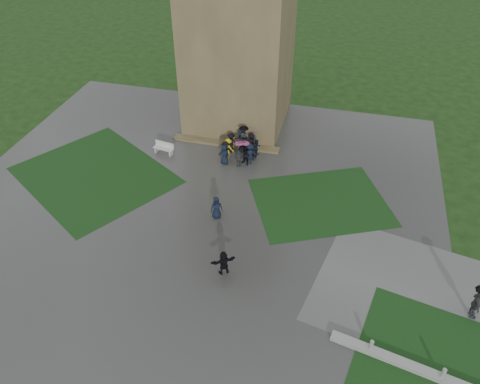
% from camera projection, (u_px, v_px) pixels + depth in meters
% --- Properties ---
extents(ground, '(120.00, 120.00, 0.00)m').
position_uv_depth(ground, '(182.00, 229.00, 30.77)').
color(ground, black).
extents(plaza, '(34.00, 34.00, 0.02)m').
position_uv_depth(plaza, '(192.00, 210.00, 32.29)').
color(plaza, '#343432').
rests_on(plaza, ground).
extents(lawn_inset_left, '(14.10, 13.46, 0.01)m').
position_uv_depth(lawn_inset_left, '(95.00, 175.00, 35.45)').
color(lawn_inset_left, black).
rests_on(lawn_inset_left, plaza).
extents(lawn_inset_right, '(11.12, 10.15, 0.01)m').
position_uv_depth(lawn_inset_right, '(320.00, 202.00, 32.92)').
color(lawn_inset_right, black).
rests_on(lawn_inset_right, plaza).
extents(tower, '(8.00, 8.00, 18.00)m').
position_uv_depth(tower, '(239.00, 18.00, 36.63)').
color(tower, brown).
rests_on(tower, ground).
extents(tower_plinth, '(9.00, 0.80, 0.22)m').
position_uv_depth(tower_plinth, '(226.00, 144.00, 38.77)').
color(tower_plinth, brown).
rests_on(tower_plinth, plaza).
extents(bench, '(1.75, 0.81, 0.97)m').
position_uv_depth(bench, '(164.00, 148.00, 37.54)').
color(bench, silver).
rests_on(bench, plaza).
extents(visitor_cluster, '(3.31, 3.41, 2.62)m').
position_uv_depth(visitor_cluster, '(241.00, 146.00, 36.77)').
color(visitor_cluster, black).
rests_on(visitor_cluster, plaza).
extents(pedestrian_mid, '(0.98, 0.87, 1.67)m').
position_uv_depth(pedestrian_mid, '(216.00, 208.00, 31.16)').
color(pedestrian_mid, black).
rests_on(pedestrian_mid, plaza).
extents(pedestrian_near, '(1.57, 1.28, 1.64)m').
position_uv_depth(pedestrian_near, '(224.00, 263.00, 27.26)').
color(pedestrian_near, black).
rests_on(pedestrian_near, plaza).
extents(pedestrian_path, '(0.72, 1.14, 2.28)m').
position_uv_depth(pedestrian_path, '(477.00, 302.00, 24.59)').
color(pedestrian_path, '#3E3F43').
rests_on(pedestrian_path, path).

